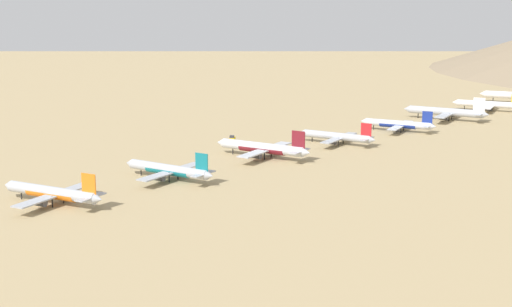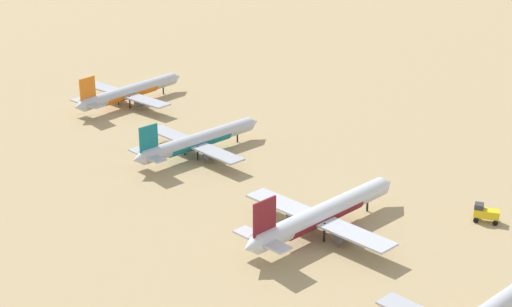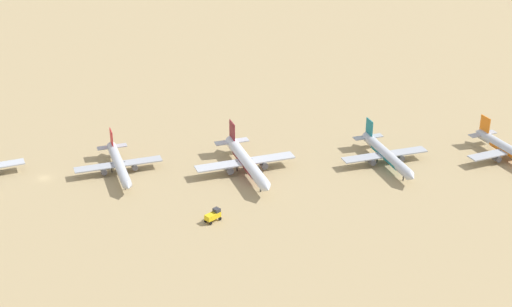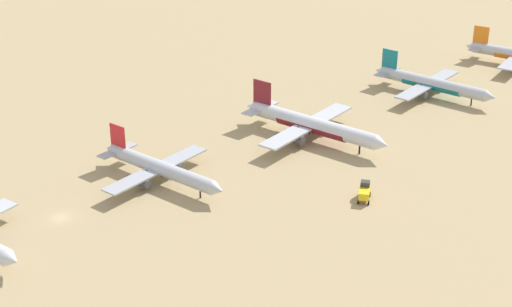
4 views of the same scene
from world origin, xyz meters
name	(u,v)px [view 3 (image 3 of 4)]	position (x,y,z in m)	size (l,w,h in m)	color
ground_plane	(44,178)	(0.00, 0.00, 0.00)	(2013.40, 2013.40, 0.00)	tan
parked_jet_4	(119,164)	(3.39, 25.88, 3.70)	(38.10, 30.96, 10.99)	#B2B7C1
parked_jet_5	(246,162)	(14.73, 69.30, 4.29)	(44.72, 36.35, 12.89)	silver
parked_jet_6	(386,155)	(21.41, 119.63, 3.85)	(40.14, 32.59, 11.58)	#B2B7C1
parked_jet_7	(510,151)	(30.30, 164.28, 3.87)	(40.31, 32.92, 11.64)	#B2B7C1
service_truck	(213,215)	(44.43, 50.81, 2.08)	(4.83, 5.70, 3.90)	yellow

